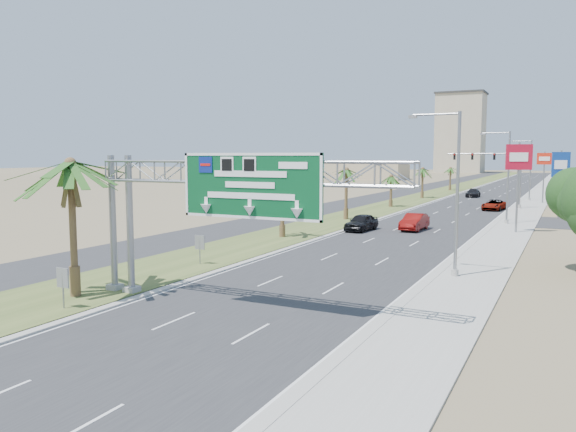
# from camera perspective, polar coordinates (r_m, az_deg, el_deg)

# --- Properties ---
(ground) EXTENTS (600.00, 600.00, 0.00)m
(ground) POSITION_cam_1_polar(r_m,az_deg,el_deg) (19.86, -19.76, -15.99)
(ground) COLOR #8C7A59
(ground) RESTS_ON ground
(road) EXTENTS (12.00, 300.00, 0.02)m
(road) POSITION_cam_1_polar(r_m,az_deg,el_deg) (123.49, 20.46, 2.30)
(road) COLOR #28282B
(road) RESTS_ON ground
(sidewalk_right) EXTENTS (4.00, 300.00, 0.10)m
(sidewalk_right) POSITION_cam_1_polar(r_m,az_deg,el_deg) (122.84, 24.40, 2.15)
(sidewalk_right) COLOR #9E9B93
(sidewalk_right) RESTS_ON ground
(median_grass) EXTENTS (7.00, 300.00, 0.12)m
(median_grass) POSITION_cam_1_polar(r_m,az_deg,el_deg) (124.98, 15.90, 2.52)
(median_grass) COLOR #415425
(median_grass) RESTS_ON ground
(opposing_road) EXTENTS (8.00, 300.00, 0.02)m
(opposing_road) POSITION_cam_1_polar(r_m,az_deg,el_deg) (126.49, 12.78, 2.62)
(opposing_road) COLOR #28282B
(opposing_road) RESTS_ON ground
(sign_gantry) EXTENTS (16.75, 1.24, 7.50)m
(sign_gantry) POSITION_cam_1_polar(r_m,az_deg,el_deg) (26.82, -6.28, 3.30)
(sign_gantry) COLOR gray
(sign_gantry) RESTS_ON ground
(palm_near) EXTENTS (5.70, 5.70, 8.35)m
(palm_near) POSITION_cam_1_polar(r_m,az_deg,el_deg) (30.64, -21.24, 4.90)
(palm_near) COLOR brown
(palm_near) RESTS_ON ground
(palm_row_b) EXTENTS (3.99, 3.99, 5.95)m
(palm_row_b) POSITION_cam_1_polar(r_m,az_deg,el_deg) (50.19, -0.59, 3.30)
(palm_row_b) COLOR brown
(palm_row_b) RESTS_ON ground
(palm_row_c) EXTENTS (3.99, 3.99, 6.75)m
(palm_row_c) POSITION_cam_1_polar(r_m,az_deg,el_deg) (64.78, 5.95, 4.57)
(palm_row_c) COLOR brown
(palm_row_c) RESTS_ON ground
(palm_row_d) EXTENTS (3.99, 3.99, 5.45)m
(palm_row_d) POSITION_cam_1_polar(r_m,az_deg,el_deg) (81.89, 10.45, 3.94)
(palm_row_d) COLOR brown
(palm_row_d) RESTS_ON ground
(palm_row_e) EXTENTS (3.99, 3.99, 6.15)m
(palm_row_e) POSITION_cam_1_polar(r_m,az_deg,el_deg) (100.23, 13.53, 4.64)
(palm_row_e) COLOR brown
(palm_row_e) RESTS_ON ground
(palm_row_f) EXTENTS (3.99, 3.99, 5.75)m
(palm_row_f) POSITION_cam_1_polar(r_m,az_deg,el_deg) (124.70, 16.18, 4.64)
(palm_row_f) COLOR brown
(palm_row_f) RESTS_ON ground
(streetlight_near) EXTENTS (3.27, 0.44, 10.00)m
(streetlight_near) POSITION_cam_1_polar(r_m,az_deg,el_deg) (35.18, 16.48, 1.52)
(streetlight_near) COLOR gray
(streetlight_near) RESTS_ON ground
(streetlight_mid) EXTENTS (3.27, 0.44, 10.00)m
(streetlight_mid) POSITION_cam_1_polar(r_m,az_deg,el_deg) (64.88, 21.27, 3.34)
(streetlight_mid) COLOR gray
(streetlight_mid) RESTS_ON ground
(streetlight_far) EXTENTS (3.27, 0.44, 10.00)m
(streetlight_far) POSITION_cam_1_polar(r_m,az_deg,el_deg) (100.75, 23.28, 4.09)
(streetlight_far) COLOR gray
(streetlight_far) RESTS_ON ground
(signal_mast) EXTENTS (10.28, 0.71, 8.00)m
(signal_mast) POSITION_cam_1_polar(r_m,az_deg,el_deg) (84.94, 21.17, 4.00)
(signal_mast) COLOR gray
(signal_mast) RESTS_ON ground
(median_signback_a) EXTENTS (0.75, 0.08, 2.08)m
(median_signback_a) POSITION_cam_1_polar(r_m,az_deg,el_deg) (28.87, -21.91, -6.14)
(median_signback_a) COLOR gray
(median_signback_a) RESTS_ON ground
(median_signback_b) EXTENTS (0.75, 0.08, 2.08)m
(median_signback_b) POSITION_cam_1_polar(r_m,az_deg,el_deg) (38.11, -8.96, -2.88)
(median_signback_b) COLOR gray
(median_signback_b) RESTS_ON ground
(tower_distant) EXTENTS (20.00, 16.00, 35.00)m
(tower_distant) POSITION_cam_1_polar(r_m,az_deg,el_deg) (266.64, 17.10, 8.01)
(tower_distant) COLOR tan
(tower_distant) RESTS_ON ground
(building_distant_left) EXTENTS (24.00, 14.00, 6.00)m
(building_distant_left) POSITION_cam_1_polar(r_m,az_deg,el_deg) (182.24, 8.07, 4.67)
(building_distant_left) COLOR tan
(building_distant_left) RESTS_ON ground
(car_left_lane) EXTENTS (2.39, 5.04, 1.67)m
(car_left_lane) POSITION_cam_1_polar(r_m,az_deg,el_deg) (55.83, 7.47, -0.66)
(car_left_lane) COLOR black
(car_left_lane) RESTS_ON ground
(car_mid_lane) EXTENTS (1.97, 5.09, 1.65)m
(car_mid_lane) POSITION_cam_1_polar(r_m,az_deg,el_deg) (57.15, 12.72, -0.61)
(car_mid_lane) COLOR #680A09
(car_mid_lane) RESTS_ON ground
(car_right_lane) EXTENTS (3.01, 5.44, 1.44)m
(car_right_lane) POSITION_cam_1_polar(r_m,az_deg,el_deg) (81.28, 20.19, 1.04)
(car_right_lane) COLOR gray
(car_right_lane) RESTS_ON ground
(car_far) EXTENTS (2.12, 5.11, 1.48)m
(car_far) POSITION_cam_1_polar(r_m,az_deg,el_deg) (106.24, 18.29, 2.22)
(car_far) COLOR black
(car_far) RESTS_ON ground
(pole_sign_red_near) EXTENTS (2.35, 1.12, 8.67)m
(pole_sign_red_near) POSITION_cam_1_polar(r_m,az_deg,el_deg) (57.57, 22.40, 5.09)
(pole_sign_red_near) COLOR gray
(pole_sign_red_near) RESTS_ON ground
(pole_sign_blue) EXTENTS (2.01, 0.78, 8.05)m
(pole_sign_blue) POSITION_cam_1_polar(r_m,az_deg,el_deg) (74.32, 25.96, 4.45)
(pole_sign_blue) COLOR gray
(pole_sign_blue) RESTS_ON ground
(pole_sign_red_far) EXTENTS (2.21, 0.40, 8.06)m
(pole_sign_red_far) POSITION_cam_1_polar(r_m,az_deg,el_deg) (96.07, 24.59, 4.95)
(pole_sign_red_far) COLOR gray
(pole_sign_red_far) RESTS_ON ground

